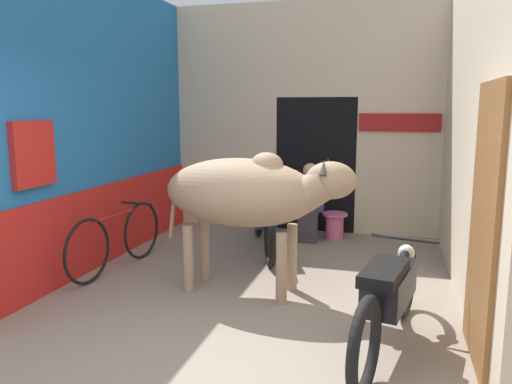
# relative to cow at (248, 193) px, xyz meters

# --- Properties ---
(ground_plane) EXTENTS (30.00, 30.00, 0.00)m
(ground_plane) POSITION_rel_cow_xyz_m (0.05, -1.71, -1.05)
(ground_plane) COLOR gray
(wall_left_shopfront) EXTENTS (0.25, 4.54, 3.49)m
(wall_left_shopfront) POSITION_rel_cow_xyz_m (-2.09, 0.54, 0.64)
(wall_left_shopfront) COLOR #236BAD
(wall_left_shopfront) RESTS_ON ground_plane
(wall_back_with_doorway) EXTENTS (4.10, 0.93, 3.49)m
(wall_back_with_doorway) POSITION_rel_cow_xyz_m (0.13, 3.10, 0.40)
(wall_back_with_doorway) COLOR beige
(wall_back_with_doorway) RESTS_ON ground_plane
(wall_right_with_door) EXTENTS (0.22, 4.54, 3.49)m
(wall_right_with_door) POSITION_rel_cow_xyz_m (2.18, 0.50, 0.67)
(wall_right_with_door) COLOR beige
(wall_right_with_door) RESTS_ON ground_plane
(cow) EXTENTS (2.02, 0.83, 1.47)m
(cow) POSITION_rel_cow_xyz_m (0.00, 0.00, 0.00)
(cow) COLOR tan
(cow) RESTS_ON ground_plane
(motorcycle_near) EXTENTS (0.65, 2.09, 0.80)m
(motorcycle_near) POSITION_rel_cow_xyz_m (1.43, -0.93, -0.59)
(motorcycle_near) COLOR black
(motorcycle_near) RESTS_ON ground_plane
(motorcycle_far) EXTENTS (0.91, 2.06, 0.79)m
(motorcycle_far) POSITION_rel_cow_xyz_m (-0.25, 1.57, -0.59)
(motorcycle_far) COLOR black
(motorcycle_far) RESTS_ON ground_plane
(bicycle) EXTENTS (0.44, 1.75, 0.75)m
(bicycle) POSITION_rel_cow_xyz_m (-1.70, 0.28, -0.67)
(bicycle) COLOR black
(bicycle) RESTS_ON ground_plane
(shopkeeper_seated) EXTENTS (0.40, 0.34, 1.13)m
(shopkeeper_seated) POSITION_rel_cow_xyz_m (0.27, 2.22, -0.46)
(shopkeeper_seated) COLOR #3D3842
(shopkeeper_seated) RESTS_ON ground_plane
(plastic_stool) EXTENTS (0.38, 0.38, 0.39)m
(plastic_stool) POSITION_rel_cow_xyz_m (0.62, 2.41, -0.84)
(plastic_stool) COLOR #DB6093
(plastic_stool) RESTS_ON ground_plane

